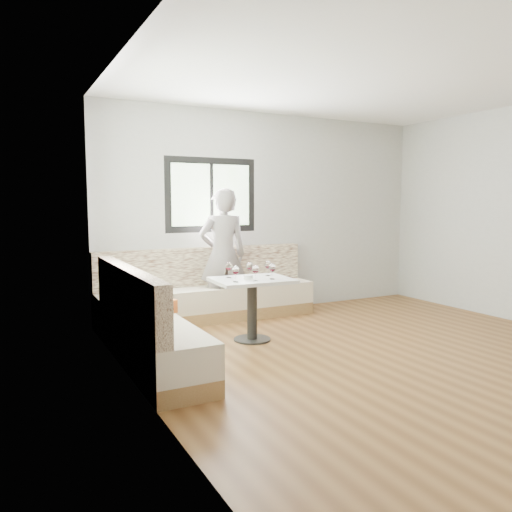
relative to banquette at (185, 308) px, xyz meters
The scene contains 11 objects.
room 2.42m from the banquette, 45.68° to the right, with size 5.01×5.01×2.81m.
banquette is the anchor object (origin of this frame).
table 0.82m from the banquette, 39.48° to the right, with size 0.90×0.72×0.70m.
person 1.04m from the banquette, 36.74° to the left, with size 0.63×0.41×1.73m, color slate.
olive_ramekin 0.85m from the banquette, 41.29° to the right, with size 0.11×0.11×0.04m.
wine_glass_a 0.88m from the banquette, 61.81° to the right, with size 0.08×0.08×0.18m.
wine_glass_b 1.01m from the banquette, 49.94° to the right, with size 0.08×0.08×0.18m.
wine_glass_c 1.13m from the banquette, 39.37° to the right, with size 0.08×0.08×0.18m.
wine_glass_d 0.90m from the banquette, 32.68° to the right, with size 0.08×0.08×0.18m.
wine_glass_e 1.08m from the banquette, 24.74° to the right, with size 0.08×0.08×0.18m.
wine_glass_f 0.72m from the banquette, 37.22° to the right, with size 0.08×0.08×0.18m.
Camera 1 is at (-3.49, -3.78, 1.55)m, focal length 35.00 mm.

